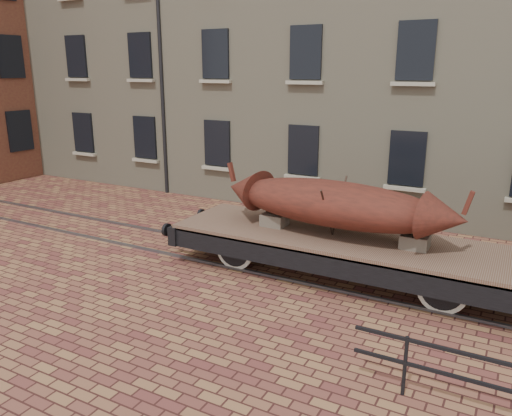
% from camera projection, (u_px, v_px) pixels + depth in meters
% --- Properties ---
extents(ground, '(90.00, 90.00, 0.00)m').
position_uv_depth(ground, '(315.00, 273.00, 12.33)').
color(ground, brown).
extents(warehouse_cream, '(40.00, 10.19, 14.00)m').
position_uv_depth(warehouse_cream, '(507.00, 7.00, 17.53)').
color(warehouse_cream, tan).
rests_on(warehouse_cream, ground).
extents(rail_track, '(30.00, 1.52, 0.06)m').
position_uv_depth(rail_track, '(315.00, 272.00, 12.32)').
color(rail_track, '#59595E').
rests_on(rail_track, ground).
extents(flatcar_wagon, '(9.12, 2.47, 1.38)m').
position_uv_depth(flatcar_wagon, '(339.00, 244.00, 11.83)').
color(flatcar_wagon, brown).
rests_on(flatcar_wagon, ground).
extents(iron_boat, '(6.03, 2.01, 1.47)m').
position_uv_depth(iron_boat, '(334.00, 203.00, 11.65)').
color(iron_boat, maroon).
rests_on(iron_boat, flatcar_wagon).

